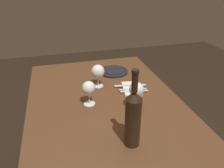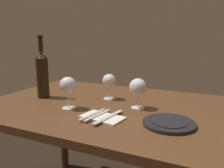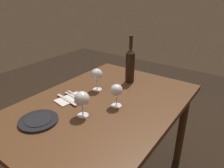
{
  "view_description": "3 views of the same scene",
  "coord_description": "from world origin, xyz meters",
  "px_view_note": "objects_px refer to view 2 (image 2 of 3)",
  "views": [
    {
      "loc": [
        -1.11,
        0.25,
        1.44
      ],
      "look_at": [
        0.03,
        -0.06,
        0.82
      ],
      "focal_mm": 35.3,
      "sensor_mm": 36.0,
      "label": 1
    },
    {
      "loc": [
        0.53,
        -1.06,
        1.1
      ],
      "look_at": [
        0.03,
        0.01,
        0.85
      ],
      "focal_mm": 36.59,
      "sensor_mm": 36.0,
      "label": 2
    },
    {
      "loc": [
        0.92,
        0.74,
        1.41
      ],
      "look_at": [
        -0.05,
        0.04,
        0.87
      ],
      "focal_mm": 33.47,
      "sensor_mm": 36.0,
      "label": 3
    }
  ],
  "objects_px": {
    "fork_outer": "(93,114)",
    "wine_glass_right": "(109,81)",
    "wine_glass_centre": "(68,86)",
    "dinner_plate": "(169,123)",
    "wine_glass_left": "(138,88)",
    "wine_bottle": "(42,74)",
    "table_knife": "(109,117)",
    "folded_napkin": "(102,117)",
    "fork_inner": "(98,115)"
  },
  "relations": [
    {
      "from": "wine_glass_left",
      "to": "dinner_plate",
      "type": "relative_size",
      "value": 0.71
    },
    {
      "from": "wine_glass_left",
      "to": "fork_outer",
      "type": "distance_m",
      "value": 0.27
    },
    {
      "from": "wine_glass_right",
      "to": "wine_glass_left",
      "type": "bearing_deg",
      "value": -25.38
    },
    {
      "from": "wine_glass_left",
      "to": "wine_bottle",
      "type": "distance_m",
      "value": 0.58
    },
    {
      "from": "table_knife",
      "to": "folded_napkin",
      "type": "bearing_deg",
      "value": -180.0
    },
    {
      "from": "wine_glass_right",
      "to": "wine_bottle",
      "type": "bearing_deg",
      "value": -160.8
    },
    {
      "from": "wine_glass_left",
      "to": "wine_glass_right",
      "type": "height_order",
      "value": "wine_glass_left"
    },
    {
      "from": "fork_inner",
      "to": "fork_outer",
      "type": "xyz_separation_m",
      "value": [
        -0.03,
        0.0,
        0.0
      ]
    },
    {
      "from": "dinner_plate",
      "to": "wine_glass_right",
      "type": "bearing_deg",
      "value": 147.31
    },
    {
      "from": "wine_glass_left",
      "to": "wine_bottle",
      "type": "xyz_separation_m",
      "value": [
        -0.58,
        -0.03,
        0.04
      ]
    },
    {
      "from": "wine_glass_left",
      "to": "fork_inner",
      "type": "relative_size",
      "value": 0.86
    },
    {
      "from": "wine_glass_centre",
      "to": "dinner_plate",
      "type": "xyz_separation_m",
      "value": [
        0.51,
        -0.01,
        -0.11
      ]
    },
    {
      "from": "wine_glass_right",
      "to": "dinner_plate",
      "type": "height_order",
      "value": "wine_glass_right"
    },
    {
      "from": "wine_glass_centre",
      "to": "fork_inner",
      "type": "relative_size",
      "value": 0.91
    },
    {
      "from": "fork_outer",
      "to": "wine_bottle",
      "type": "bearing_deg",
      "value": 158.6
    },
    {
      "from": "wine_bottle",
      "to": "wine_glass_left",
      "type": "bearing_deg",
      "value": 3.19
    },
    {
      "from": "wine_glass_right",
      "to": "folded_napkin",
      "type": "relative_size",
      "value": 0.72
    },
    {
      "from": "wine_glass_centre",
      "to": "fork_outer",
      "type": "distance_m",
      "value": 0.21
    },
    {
      "from": "wine_bottle",
      "to": "folded_napkin",
      "type": "distance_m",
      "value": 0.53
    },
    {
      "from": "folded_napkin",
      "to": "fork_outer",
      "type": "relative_size",
      "value": 1.14
    },
    {
      "from": "wine_glass_centre",
      "to": "wine_glass_left",
      "type": "bearing_deg",
      "value": 25.22
    },
    {
      "from": "wine_glass_left",
      "to": "wine_glass_centre",
      "type": "bearing_deg",
      "value": -154.78
    },
    {
      "from": "wine_glass_centre",
      "to": "wine_bottle",
      "type": "xyz_separation_m",
      "value": [
        -0.26,
        0.12,
        0.03
      ]
    },
    {
      "from": "dinner_plate",
      "to": "fork_inner",
      "type": "distance_m",
      "value": 0.31
    },
    {
      "from": "wine_glass_centre",
      "to": "wine_bottle",
      "type": "distance_m",
      "value": 0.29
    },
    {
      "from": "dinner_plate",
      "to": "wine_glass_centre",
      "type": "bearing_deg",
      "value": 179.12
    },
    {
      "from": "fork_outer",
      "to": "table_knife",
      "type": "distance_m",
      "value": 0.08
    },
    {
      "from": "fork_outer",
      "to": "dinner_plate",
      "type": "bearing_deg",
      "value": 7.72
    },
    {
      "from": "fork_inner",
      "to": "wine_glass_centre",
      "type": "bearing_deg",
      "value": 164.72
    },
    {
      "from": "wine_glass_right",
      "to": "table_knife",
      "type": "relative_size",
      "value": 0.7
    },
    {
      "from": "fork_inner",
      "to": "dinner_plate",
      "type": "bearing_deg",
      "value": 8.34
    },
    {
      "from": "wine_glass_left",
      "to": "table_knife",
      "type": "bearing_deg",
      "value": -107.98
    },
    {
      "from": "wine_glass_centre",
      "to": "wine_glass_right",
      "type": "bearing_deg",
      "value": 65.95
    },
    {
      "from": "wine_bottle",
      "to": "folded_napkin",
      "type": "relative_size",
      "value": 1.78
    },
    {
      "from": "table_knife",
      "to": "wine_glass_centre",
      "type": "bearing_deg",
      "value": 167.97
    },
    {
      "from": "wine_bottle",
      "to": "folded_napkin",
      "type": "xyz_separation_m",
      "value": [
        0.48,
        -0.17,
        -0.14
      ]
    },
    {
      "from": "wine_bottle",
      "to": "fork_inner",
      "type": "xyz_separation_m",
      "value": [
        0.46,
        -0.17,
        -0.13
      ]
    },
    {
      "from": "wine_glass_left",
      "to": "table_knife",
      "type": "relative_size",
      "value": 0.73
    },
    {
      "from": "table_knife",
      "to": "wine_glass_right",
      "type": "bearing_deg",
      "value": 115.07
    },
    {
      "from": "wine_glass_right",
      "to": "table_knife",
      "type": "distance_m",
      "value": 0.34
    },
    {
      "from": "fork_inner",
      "to": "folded_napkin",
      "type": "bearing_deg",
      "value": 0.0
    },
    {
      "from": "fork_inner",
      "to": "fork_outer",
      "type": "relative_size",
      "value": 1.0
    },
    {
      "from": "fork_outer",
      "to": "wine_glass_right",
      "type": "bearing_deg",
      "value": 101.36
    },
    {
      "from": "wine_glass_centre",
      "to": "dinner_plate",
      "type": "bearing_deg",
      "value": -0.88
    },
    {
      "from": "fork_outer",
      "to": "table_knife",
      "type": "height_order",
      "value": "same"
    },
    {
      "from": "wine_bottle",
      "to": "dinner_plate",
      "type": "bearing_deg",
      "value": -9.18
    },
    {
      "from": "fork_inner",
      "to": "table_knife",
      "type": "height_order",
      "value": "same"
    },
    {
      "from": "wine_bottle",
      "to": "fork_inner",
      "type": "height_order",
      "value": "wine_bottle"
    },
    {
      "from": "dinner_plate",
      "to": "fork_outer",
      "type": "height_order",
      "value": "dinner_plate"
    },
    {
      "from": "wine_bottle",
      "to": "fork_inner",
      "type": "bearing_deg",
      "value": -20.33
    }
  ]
}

